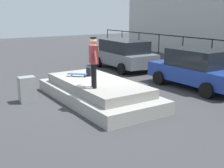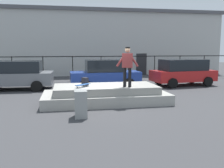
# 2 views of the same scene
# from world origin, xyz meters

# --- Properties ---
(ground_plane) EXTENTS (60.00, 60.00, 0.00)m
(ground_plane) POSITION_xyz_m (0.00, 0.00, 0.00)
(ground_plane) COLOR #38383A
(concrete_ledge) EXTENTS (5.63, 2.63, 0.79)m
(concrete_ledge) POSITION_xyz_m (0.13, -0.07, 0.36)
(concrete_ledge) COLOR #9E9B93
(concrete_ledge) RESTS_ON ground_plane
(skateboarder) EXTENTS (0.95, 0.39, 1.73)m
(skateboarder) POSITION_xyz_m (0.99, -0.71, 1.80)
(skateboarder) COLOR black
(skateboarder) RESTS_ON concrete_ledge
(skateboard) EXTENTS (0.72, 0.72, 0.12)m
(skateboard) POSITION_xyz_m (-0.91, -0.40, 0.89)
(skateboard) COLOR #264C8C
(skateboard) RESTS_ON concrete_ledge
(backpack) EXTENTS (0.32, 0.34, 0.36)m
(backpack) POSITION_xyz_m (-0.78, 0.11, 0.97)
(backpack) COLOR black
(backpack) RESTS_ON concrete_ledge
(car_grey_hatchback_near) EXTENTS (4.38, 2.32, 1.73)m
(car_grey_hatchback_near) POSITION_xyz_m (-4.60, 4.50, 0.92)
(car_grey_hatchback_near) COLOR slate
(car_grey_hatchback_near) RESTS_ON ground_plane
(car_blue_sedan_mid) EXTENTS (4.44, 2.06, 1.75)m
(car_blue_sedan_mid) POSITION_xyz_m (0.85, 4.55, 0.88)
(car_blue_sedan_mid) COLOR navy
(car_blue_sedan_mid) RESTS_ON ground_plane
(car_red_hatchback_far) EXTENTS (4.36, 2.37, 1.74)m
(car_red_hatchback_far) POSITION_xyz_m (6.06, 4.23, 0.92)
(car_red_hatchback_far) COLOR #B21E1E
(car_red_hatchback_far) RESTS_ON ground_plane
(utility_box) EXTENTS (0.46, 0.61, 0.98)m
(utility_box) POSITION_xyz_m (-1.14, -2.40, 0.49)
(utility_box) COLOR gray
(utility_box) RESTS_ON ground_plane
(fence_row) EXTENTS (24.06, 0.06, 1.89)m
(fence_row) POSITION_xyz_m (-0.00, 8.02, 1.32)
(fence_row) COLOR black
(fence_row) RESTS_ON ground_plane
(warehouse_building) EXTENTS (27.54, 8.69, 6.07)m
(warehouse_building) POSITION_xyz_m (0.00, 15.56, 3.04)
(warehouse_building) COLOR #B2B2AD
(warehouse_building) RESTS_ON ground_plane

